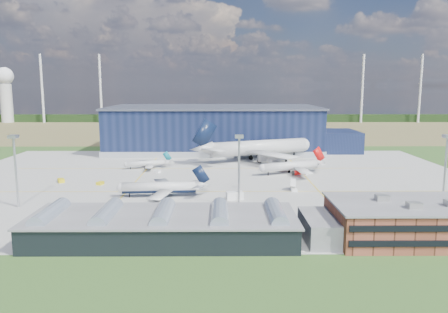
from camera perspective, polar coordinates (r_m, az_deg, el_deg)
ground at (r=168.87m, az=-1.85°, el=-3.79°), size 600.00×600.00×0.00m
apron at (r=178.62m, az=-1.77°, el=-3.06°), size 220.00×160.00×0.08m
farmland at (r=386.37m, az=-1.00°, el=3.57°), size 600.00×220.00×0.01m
treeline at (r=465.74m, az=-0.89°, el=5.03°), size 600.00×8.00×8.00m
horizon_dressing at (r=498.91m, az=-23.68°, el=8.02°), size 440.20×18.00×70.00m
hangar at (r=260.62m, az=-0.70°, el=3.41°), size 145.00×62.00×26.10m
ops_building at (r=120.70m, az=24.65°, el=-7.62°), size 46.00×23.00×10.90m
glass_concourse at (r=110.51m, az=-6.08°, el=-8.93°), size 78.00×23.00×8.60m
light_mast_west at (r=150.84m, az=-25.64°, el=-0.31°), size 2.60×2.60×23.00m
light_mast_center at (r=136.47m, az=1.98°, el=-0.31°), size 2.60×2.60×23.00m
light_mast_east at (r=153.50m, az=27.01°, el=-0.25°), size 2.60×2.60×23.00m
airliner_navy at (r=152.12m, az=-8.47°, el=-3.28°), size 34.94×34.28×10.69m
airliner_red at (r=191.62m, az=8.61°, el=-0.66°), size 43.22×42.80×10.94m
airliner_widebody at (r=221.96m, az=4.59°, el=2.18°), size 86.87×86.08×21.81m
airliner_regional at (r=205.58m, az=-10.17°, el=-0.53°), size 28.75×28.44×7.46m
gse_tug_a at (r=185.50m, az=-20.52°, el=-2.96°), size 3.77×4.33×1.54m
gse_tug_b at (r=176.30m, az=-15.87°, el=-3.38°), size 2.82×3.39×1.26m
gse_van_a at (r=163.05m, az=-11.85°, el=-3.98°), size 6.62×4.56×2.65m
gse_van_b at (r=192.33m, az=10.12°, el=-1.97°), size 5.49×4.77×2.32m
gse_tug_c at (r=209.07m, az=9.29°, el=-1.16°), size 2.89×3.96×1.58m
gse_cart_b at (r=194.74m, az=-8.73°, el=-1.97°), size 3.29×3.08×1.19m
gse_van_c at (r=148.03m, az=1.40°, el=-5.12°), size 6.08×3.90×2.69m
airstair at (r=163.04m, az=9.03°, el=-3.87°), size 2.72×4.73×2.84m
car_a at (r=131.52m, az=21.46°, el=-7.94°), size 4.13×2.87×1.31m
car_b at (r=122.43m, az=-2.38°, el=-8.61°), size 3.49×2.08×1.09m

